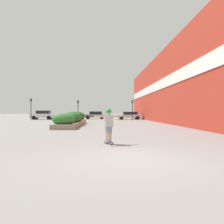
{
  "coord_description": "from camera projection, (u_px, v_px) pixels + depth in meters",
  "views": [
    {
      "loc": [
        -0.85,
        -6.31,
        1.39
      ],
      "look_at": [
        -0.19,
        9.33,
        1.38
      ],
      "focal_mm": 35.0,
      "sensor_mm": 36.0,
      "label": 1
    }
  ],
  "objects": [
    {
      "name": "ground_plane",
      "position": [
        132.0,
        159.0,
        6.35
      ],
      "size": [
        300.0,
        300.0,
        0.0
      ],
      "primitive_type": "plane",
      "color": "gray"
    },
    {
      "name": "building_wall_right",
      "position": [
        163.0,
        87.0,
        27.97
      ],
      "size": [
        0.67,
        47.19,
        9.06
      ],
      "color": "#B23323",
      "rests_on": "ground_plane"
    },
    {
      "name": "planter_box",
      "position": [
        72.0,
        119.0,
        22.35
      ],
      "size": [
        2.04,
        11.26,
        1.43
      ],
      "color": "gray",
      "rests_on": "ground_plane"
    },
    {
      "name": "skateboard",
      "position": [
        109.0,
        142.0,
        9.4
      ],
      "size": [
        0.45,
        0.64,
        0.09
      ],
      "rotation": [
        0.0,
        0.0,
        0.47
      ],
      "color": "navy",
      "rests_on": "ground_plane"
    },
    {
      "name": "skateboarder",
      "position": [
        109.0,
        122.0,
        9.39
      ],
      "size": [
        1.24,
        0.69,
        1.44
      ],
      "rotation": [
        0.0,
        0.0,
        0.47
      ],
      "color": "tan",
      "rests_on": "skateboard"
    },
    {
      "name": "car_leftmost",
      "position": [
        129.0,
        115.0,
        39.84
      ],
      "size": [
        4.64,
        1.99,
        1.4
      ],
      "rotation": [
        0.0,
        0.0,
        1.57
      ],
      "color": "#BCBCC1",
      "rests_on": "ground_plane"
    },
    {
      "name": "car_center_left",
      "position": [
        95.0,
        115.0,
        42.34
      ],
      "size": [
        4.32,
        1.88,
        1.46
      ],
      "rotation": [
        0.0,
        0.0,
        1.57
      ],
      "color": "slate",
      "rests_on": "ground_plane"
    },
    {
      "name": "car_center_right",
      "position": [
        43.0,
        115.0,
        39.77
      ],
      "size": [
        4.24,
        1.89,
        1.63
      ],
      "rotation": [
        0.0,
        0.0,
        1.57
      ],
      "color": "silver",
      "rests_on": "ground_plane"
    },
    {
      "name": "traffic_light_left",
      "position": [
        78.0,
        107.0,
        36.67
      ],
      "size": [
        0.28,
        0.3,
        3.31
      ],
      "color": "black",
      "rests_on": "ground_plane"
    },
    {
      "name": "traffic_light_right",
      "position": [
        132.0,
        106.0,
        36.29
      ],
      "size": [
        0.28,
        0.3,
        3.34
      ],
      "color": "black",
      "rests_on": "ground_plane"
    },
    {
      "name": "traffic_light_far_left",
      "position": [
        31.0,
        106.0,
        36.24
      ],
      "size": [
        0.28,
        0.3,
        3.6
      ],
      "color": "black",
      "rests_on": "ground_plane"
    }
  ]
}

